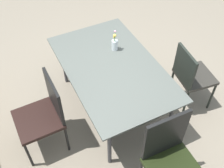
{
  "coord_description": "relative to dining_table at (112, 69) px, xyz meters",
  "views": [
    {
      "loc": [
        -1.93,
        0.91,
        2.82
      ],
      "look_at": [
        0.08,
        -0.09,
        0.42
      ],
      "focal_mm": 44.12,
      "sensor_mm": 36.0,
      "label": 1
    }
  ],
  "objects": [
    {
      "name": "chair_end_left",
      "position": [
        -1.17,
        -0.0,
        -0.09
      ],
      "size": [
        0.47,
        0.47,
        1.01
      ],
      "rotation": [
        0.0,
        0.0,
        1.55
      ],
      "color": "black",
      "rests_on": "ground"
    },
    {
      "name": "chair_far_side",
      "position": [
        -0.13,
        0.86,
        -0.14
      ],
      "size": [
        0.47,
        0.47,
        0.93
      ],
      "rotation": [
        0.0,
        0.0,
        0.02
      ],
      "color": "black",
      "rests_on": "ground"
    },
    {
      "name": "ground_plane",
      "position": [
        -0.08,
        0.09,
        -0.67
      ],
      "size": [
        12.0,
        12.0,
        0.0
      ],
      "primitive_type": "plane",
      "color": "#756B5B"
    },
    {
      "name": "dining_table",
      "position": [
        0.0,
        0.0,
        0.0
      ],
      "size": [
        1.63,
        1.0,
        0.71
      ],
      "color": "#4C514C",
      "rests_on": "ground"
    },
    {
      "name": "flower_vase",
      "position": [
        0.25,
        -0.16,
        0.13
      ],
      "size": [
        0.07,
        0.07,
        0.27
      ],
      "color": "silver",
      "rests_on": "dining_table"
    },
    {
      "name": "chair_near_left",
      "position": [
        -0.36,
        -0.87,
        -0.15
      ],
      "size": [
        0.46,
        0.46,
        0.89
      ],
      "rotation": [
        0.0,
        0.0,
        3.01
      ],
      "color": "#2B2924",
      "rests_on": "ground"
    }
  ]
}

